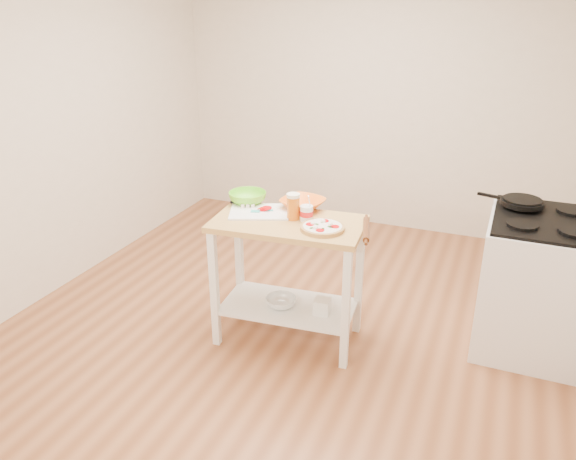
{
  "coord_description": "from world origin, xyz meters",
  "views": [
    {
      "loc": [
        1.35,
        -3.31,
        2.29
      ],
      "look_at": [
        0.08,
        -0.16,
        0.85
      ],
      "focal_mm": 35.0,
      "sensor_mm": 36.0,
      "label": 1
    }
  ],
  "objects_px": {
    "skillet": "(521,202)",
    "green_bowl": "(248,198)",
    "orange_bowl": "(303,204)",
    "rolling_pin": "(366,230)",
    "cutting_board": "(259,211)",
    "knife": "(244,201)",
    "shelf_glass_bowl": "(281,302)",
    "gas_stove": "(536,283)",
    "yogurt_tub": "(307,213)",
    "beer_pint": "(293,206)",
    "prep_island": "(288,257)",
    "spatula": "(261,211)",
    "pizza": "(322,227)",
    "shelf_bin": "(322,306)"
  },
  "relations": [
    {
      "from": "pizza",
      "to": "shelf_bin",
      "type": "bearing_deg",
      "value": 91.84
    },
    {
      "from": "orange_bowl",
      "to": "green_bowl",
      "type": "relative_size",
      "value": 1.09
    },
    {
      "from": "skillet",
      "to": "orange_bowl",
      "type": "height_order",
      "value": "skillet"
    },
    {
      "from": "pizza",
      "to": "shelf_bin",
      "type": "relative_size",
      "value": 2.66
    },
    {
      "from": "gas_stove",
      "to": "knife",
      "type": "xyz_separation_m",
      "value": [
        -2.0,
        -0.38,
        0.44
      ]
    },
    {
      "from": "prep_island",
      "to": "yogurt_tub",
      "type": "xyz_separation_m",
      "value": [
        0.11,
        0.05,
        0.31
      ]
    },
    {
      "from": "prep_island",
      "to": "cutting_board",
      "type": "xyz_separation_m",
      "value": [
        -0.24,
        0.07,
        0.27
      ]
    },
    {
      "from": "rolling_pin",
      "to": "green_bowl",
      "type": "bearing_deg",
      "value": 167.59
    },
    {
      "from": "cutting_board",
      "to": "rolling_pin",
      "type": "xyz_separation_m",
      "value": [
        0.77,
        -0.07,
        0.01
      ]
    },
    {
      "from": "beer_pint",
      "to": "spatula",
      "type": "bearing_deg",
      "value": 174.92
    },
    {
      "from": "prep_island",
      "to": "skillet",
      "type": "height_order",
      "value": "skillet"
    },
    {
      "from": "cutting_board",
      "to": "shelf_bin",
      "type": "relative_size",
      "value": 4.51
    },
    {
      "from": "pizza",
      "to": "yogurt_tub",
      "type": "height_order",
      "value": "yogurt_tub"
    },
    {
      "from": "spatula",
      "to": "green_bowl",
      "type": "xyz_separation_m",
      "value": [
        -0.17,
        0.14,
        0.03
      ]
    },
    {
      "from": "knife",
      "to": "shelf_glass_bowl",
      "type": "height_order",
      "value": "knife"
    },
    {
      "from": "beer_pint",
      "to": "knife",
      "type": "bearing_deg",
      "value": 161.92
    },
    {
      "from": "prep_island",
      "to": "beer_pint",
      "type": "xyz_separation_m",
      "value": [
        0.02,
        0.05,
        0.35
      ]
    },
    {
      "from": "gas_stove",
      "to": "shelf_bin",
      "type": "bearing_deg",
      "value": -156.1
    },
    {
      "from": "spatula",
      "to": "knife",
      "type": "bearing_deg",
      "value": 130.53
    },
    {
      "from": "skillet",
      "to": "beer_pint",
      "type": "bearing_deg",
      "value": -137.62
    },
    {
      "from": "yogurt_tub",
      "to": "shelf_bin",
      "type": "height_order",
      "value": "yogurt_tub"
    },
    {
      "from": "gas_stove",
      "to": "rolling_pin",
      "type": "relative_size",
      "value": 3.18
    },
    {
      "from": "prep_island",
      "to": "rolling_pin",
      "type": "bearing_deg",
      "value": 0.35
    },
    {
      "from": "gas_stove",
      "to": "orange_bowl",
      "type": "bearing_deg",
      "value": -168.35
    },
    {
      "from": "green_bowl",
      "to": "shelf_glass_bowl",
      "type": "bearing_deg",
      "value": -33.95
    },
    {
      "from": "spatula",
      "to": "rolling_pin",
      "type": "bearing_deg",
      "value": -22.01
    },
    {
      "from": "skillet",
      "to": "green_bowl",
      "type": "relative_size",
      "value": 1.66
    },
    {
      "from": "yogurt_tub",
      "to": "shelf_glass_bowl",
      "type": "height_order",
      "value": "yogurt_tub"
    },
    {
      "from": "yogurt_tub",
      "to": "rolling_pin",
      "type": "height_order",
      "value": "yogurt_tub"
    },
    {
      "from": "spatula",
      "to": "skillet",
      "type": "bearing_deg",
      "value": 5.17
    },
    {
      "from": "pizza",
      "to": "prep_island",
      "type": "bearing_deg",
      "value": 168.23
    },
    {
      "from": "green_bowl",
      "to": "shelf_glass_bowl",
      "type": "relative_size",
      "value": 1.24
    },
    {
      "from": "yogurt_tub",
      "to": "spatula",
      "type": "bearing_deg",
      "value": 177.54
    },
    {
      "from": "shelf_bin",
      "to": "yogurt_tub",
      "type": "bearing_deg",
      "value": 156.2
    },
    {
      "from": "knife",
      "to": "beer_pint",
      "type": "xyz_separation_m",
      "value": [
        0.44,
        -0.14,
        0.07
      ]
    },
    {
      "from": "knife",
      "to": "orange_bowl",
      "type": "distance_m",
      "value": 0.43
    },
    {
      "from": "orange_bowl",
      "to": "rolling_pin",
      "type": "height_order",
      "value": "orange_bowl"
    },
    {
      "from": "shelf_glass_bowl",
      "to": "rolling_pin",
      "type": "bearing_deg",
      "value": 3.64
    },
    {
      "from": "beer_pint",
      "to": "skillet",
      "type": "bearing_deg",
      "value": 26.45
    },
    {
      "from": "beer_pint",
      "to": "gas_stove",
      "type": "bearing_deg",
      "value": 18.41
    },
    {
      "from": "gas_stove",
      "to": "cutting_board",
      "type": "bearing_deg",
      "value": -164.49
    },
    {
      "from": "green_bowl",
      "to": "orange_bowl",
      "type": "bearing_deg",
      "value": 6.63
    },
    {
      "from": "knife",
      "to": "yogurt_tub",
      "type": "xyz_separation_m",
      "value": [
        0.53,
        -0.13,
        0.03
      ]
    },
    {
      "from": "gas_stove",
      "to": "rolling_pin",
      "type": "xyz_separation_m",
      "value": [
        -1.06,
        -0.56,
        0.45
      ]
    },
    {
      "from": "gas_stove",
      "to": "spatula",
      "type": "relative_size",
      "value": 7.77
    },
    {
      "from": "cutting_board",
      "to": "knife",
      "type": "height_order",
      "value": "cutting_board"
    },
    {
      "from": "gas_stove",
      "to": "beer_pint",
      "type": "distance_m",
      "value": 1.73
    },
    {
      "from": "cutting_board",
      "to": "gas_stove",
      "type": "bearing_deg",
      "value": -6.24
    },
    {
      "from": "cutting_board",
      "to": "green_bowl",
      "type": "height_order",
      "value": "green_bowl"
    },
    {
      "from": "gas_stove",
      "to": "cutting_board",
      "type": "xyz_separation_m",
      "value": [
        -1.83,
        -0.49,
        0.43
      ]
    }
  ]
}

